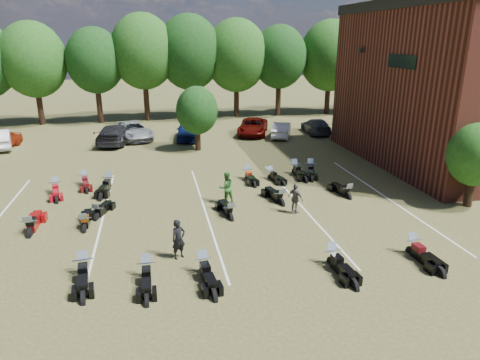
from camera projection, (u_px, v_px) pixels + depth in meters
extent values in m
plane|color=brown|center=(279.00, 231.00, 19.41)|extent=(160.00, 160.00, 0.00)
imported|color=maroon|center=(1.00, 141.00, 33.60)|extent=(2.68, 4.14, 1.31)
imported|color=gray|center=(133.00, 131.00, 36.78)|extent=(4.04, 5.85, 1.48)
imported|color=black|center=(115.00, 134.00, 35.26)|extent=(3.06, 5.71, 1.57)
imported|color=#0B1851|center=(188.00, 130.00, 36.77)|extent=(2.44, 4.87, 1.59)
imported|color=beige|center=(282.00, 130.00, 37.53)|extent=(2.87, 4.35, 1.35)
imported|color=#5A0905|center=(253.00, 127.00, 38.57)|extent=(3.94, 5.72, 1.45)
imported|color=#3D3C42|center=(316.00, 126.00, 39.09)|extent=(2.21, 4.74, 1.34)
imported|color=black|center=(179.00, 239.00, 16.79)|extent=(0.70, 0.62, 1.62)
imported|color=#2E6927|center=(226.00, 188.00, 22.44)|extent=(0.96, 0.82, 1.72)
imported|color=#555149|center=(296.00, 198.00, 21.17)|extent=(0.80, 0.97, 1.55)
cube|color=black|center=(362.00, 50.00, 29.97)|extent=(0.30, 0.40, 0.30)
cube|color=black|center=(402.00, 61.00, 25.50)|extent=(0.06, 3.00, 0.80)
cylinder|color=black|center=(43.00, 104.00, 42.70)|extent=(0.58, 0.58, 4.08)
ellipsoid|color=#1E4C19|center=(37.00, 60.00, 41.34)|extent=(6.00, 6.00, 6.90)
cylinder|color=black|center=(95.00, 103.00, 43.65)|extent=(0.57, 0.58, 4.08)
ellipsoid|color=#1E4C19|center=(91.00, 59.00, 42.29)|extent=(6.00, 6.00, 6.90)
cylinder|color=black|center=(145.00, 101.00, 44.59)|extent=(0.57, 0.58, 4.08)
ellipsoid|color=#1E4C19|center=(142.00, 59.00, 43.24)|extent=(6.00, 6.00, 6.90)
cylinder|color=black|center=(193.00, 100.00, 45.54)|extent=(0.58, 0.58, 4.08)
ellipsoid|color=#1E4C19|center=(192.00, 58.00, 44.18)|extent=(6.00, 6.00, 6.90)
cylinder|color=black|center=(239.00, 99.00, 46.48)|extent=(0.57, 0.58, 4.08)
ellipsoid|color=#1E4C19|center=(239.00, 58.00, 45.13)|extent=(6.00, 6.00, 6.90)
cylinder|color=black|center=(283.00, 98.00, 47.43)|extent=(0.57, 0.58, 4.08)
ellipsoid|color=#1E4C19|center=(285.00, 57.00, 46.07)|extent=(6.00, 6.00, 6.90)
cylinder|color=black|center=(326.00, 96.00, 48.38)|extent=(0.57, 0.58, 4.08)
ellipsoid|color=#1E4C19|center=(328.00, 57.00, 47.02)|extent=(6.00, 6.00, 6.90)
cylinder|color=black|center=(366.00, 95.00, 49.32)|extent=(0.58, 0.58, 4.08)
ellipsoid|color=#1E4C19|center=(370.00, 57.00, 47.97)|extent=(6.00, 6.00, 6.90)
cylinder|color=black|center=(406.00, 94.00, 50.27)|extent=(0.58, 0.58, 4.08)
ellipsoid|color=#1E4C19|center=(410.00, 56.00, 48.91)|extent=(6.00, 6.00, 6.90)
cylinder|color=black|center=(470.00, 190.00, 22.06)|extent=(0.24, 0.24, 1.71)
sphere|color=#1E4C19|center=(476.00, 155.00, 21.45)|extent=(2.80, 2.80, 2.80)
cylinder|color=black|center=(198.00, 138.00, 33.14)|extent=(0.24, 0.24, 1.90)
sphere|color=#1E4C19|center=(197.00, 110.00, 32.46)|extent=(3.20, 3.20, 3.20)
cube|color=silver|center=(103.00, 219.00, 20.68)|extent=(0.10, 14.00, 0.01)
cube|color=silver|center=(205.00, 211.00, 21.63)|extent=(0.10, 14.00, 0.01)
cube|color=silver|center=(299.00, 204.00, 22.58)|extent=(0.10, 14.00, 0.01)
cube|color=silver|center=(386.00, 197.00, 23.52)|extent=(0.10, 14.00, 0.01)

